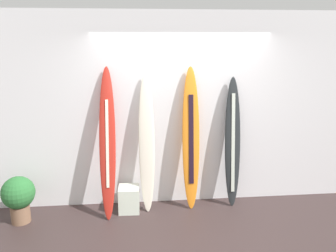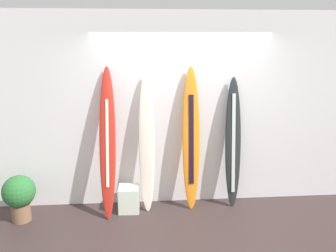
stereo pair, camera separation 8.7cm
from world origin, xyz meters
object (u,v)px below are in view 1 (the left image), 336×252
Objects in this scene: surfboard_sunset at (191,141)px; potted_plant at (19,196)px; display_block_left at (129,199)px; surfboard_crimson at (107,145)px; surfboard_charcoal at (233,144)px; surfboard_ivory at (147,146)px.

surfboard_sunset is 3.16× the size of potted_plant.
surfboard_sunset is 1.22m from display_block_left.
potted_plant reaches higher than display_block_left.
surfboard_sunset is at bearing 5.22° from display_block_left.
potted_plant is at bearing -172.99° from surfboard_crimson.
surfboard_charcoal is at bearing 5.05° from potted_plant.
surfboard_ivory is at bearing 15.28° from display_block_left.
surfboard_sunset reaches higher than potted_plant.
surfboard_crimson reaches higher than surfboard_sunset.
surfboard_ivory reaches higher than display_block_left.
potted_plant is at bearing -172.04° from surfboard_ivory.
surfboard_sunset is 0.62m from surfboard_charcoal.
surfboard_crimson is 0.87m from display_block_left.
display_block_left is at bearing 4.62° from surfboard_crimson.
display_block_left is at bearing -176.43° from surfboard_charcoal.
potted_plant is (-2.36, -0.25, -0.63)m from surfboard_sunset.
surfboard_crimson reaches higher than surfboard_charcoal.
surfboard_sunset is at bearing 0.79° from surfboard_ivory.
surfboard_crimson is 1.08× the size of surfboard_charcoal.
potted_plant is at bearing -173.42° from display_block_left.
surfboard_sunset reaches higher than display_block_left.
potted_plant is (-1.19, -0.15, -0.63)m from surfboard_crimson.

